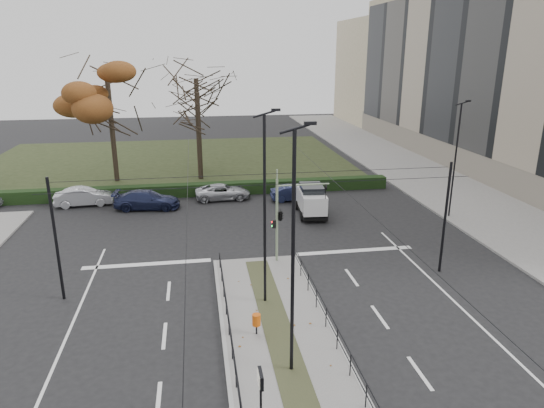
# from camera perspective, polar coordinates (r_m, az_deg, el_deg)

# --- Properties ---
(ground) EXTENTS (140.00, 140.00, 0.00)m
(ground) POSITION_cam_1_polar(r_m,az_deg,el_deg) (23.20, -0.39, -11.60)
(ground) COLOR black
(ground) RESTS_ON ground
(median_island) EXTENTS (4.40, 15.00, 0.14)m
(median_island) POSITION_cam_1_polar(r_m,az_deg,el_deg) (21.04, 0.68, -14.70)
(median_island) COLOR slate
(median_island) RESTS_ON ground
(sidewalk_east) EXTENTS (8.00, 90.00, 0.14)m
(sidewalk_east) POSITION_cam_1_polar(r_m,az_deg,el_deg) (48.34, 17.03, 3.31)
(sidewalk_east) COLOR slate
(sidewalk_east) RESTS_ON ground
(park) EXTENTS (38.00, 26.00, 0.10)m
(park) POSITION_cam_1_polar(r_m,az_deg,el_deg) (53.32, -12.12, 4.95)
(park) COLOR black
(park) RESTS_ON ground
(hedge) EXTENTS (38.00, 1.00, 1.00)m
(hedge) POSITION_cam_1_polar(r_m,az_deg,el_deg) (40.23, -12.97, 1.49)
(hedge) COLOR black
(hedge) RESTS_ON ground
(apartment_block) EXTENTS (13.09, 52.10, 21.64)m
(apartment_block) POSITION_cam_1_polar(r_m,az_deg,el_deg) (53.85, 27.02, 14.73)
(apartment_block) COLOR tan
(apartment_block) RESTS_ON ground
(median_railing) EXTENTS (4.14, 13.24, 0.92)m
(median_railing) POSITION_cam_1_polar(r_m,az_deg,el_deg) (20.49, 0.74, -12.70)
(median_railing) COLOR black
(median_railing) RESTS_ON median_island
(catenary) EXTENTS (20.00, 34.00, 6.00)m
(catenary) POSITION_cam_1_polar(r_m,az_deg,el_deg) (23.25, -1.01, -2.27)
(catenary) COLOR black
(catenary) RESTS_ON ground
(traffic_light) EXTENTS (3.21, 1.78, 4.66)m
(traffic_light) POSITION_cam_1_polar(r_m,az_deg,el_deg) (26.33, 1.16, -1.17)
(traffic_light) COLOR gray
(traffic_light) RESTS_ON median_island
(litter_bin) EXTENTS (0.35, 0.35, 0.90)m
(litter_bin) POSITION_cam_1_polar(r_m,az_deg,el_deg) (20.39, -1.85, -13.50)
(litter_bin) COLOR black
(litter_bin) RESTS_ON median_island
(info_panel) EXTENTS (0.13, 0.60, 2.28)m
(info_panel) POSITION_cam_1_polar(r_m,az_deg,el_deg) (15.14, -1.36, -20.63)
(info_panel) COLOR black
(info_panel) RESTS_ON median_island
(streetlamp_median_near) EXTENTS (0.76, 0.15, 9.06)m
(streetlamp_median_near) POSITION_cam_1_polar(r_m,az_deg,el_deg) (16.52, 2.55, -5.84)
(streetlamp_median_near) COLOR black
(streetlamp_median_near) RESTS_ON median_island
(streetlamp_median_far) EXTENTS (0.74, 0.15, 8.89)m
(streetlamp_median_far) POSITION_cam_1_polar(r_m,az_deg,el_deg) (21.32, -0.82, -0.60)
(streetlamp_median_far) COLOR black
(streetlamp_median_far) RESTS_ON median_island
(streetlamp_sidewalk) EXTENTS (0.67, 0.14, 8.07)m
(streetlamp_sidewalk) POSITION_cam_1_polar(r_m,az_deg,el_deg) (35.60, 20.78, 4.95)
(streetlamp_sidewalk) COLOR black
(streetlamp_sidewalk) RESTS_ON sidewalk_east
(parked_car_second) EXTENTS (4.38, 1.92, 1.40)m
(parked_car_second) POSITION_cam_1_polar(r_m,az_deg,el_deg) (39.69, -21.26, 0.81)
(parked_car_second) COLOR #B2B4BB
(parked_car_second) RESTS_ON ground
(parked_car_third) EXTENTS (5.00, 2.44, 1.40)m
(parked_car_third) POSITION_cam_1_polar(r_m,az_deg,el_deg) (37.42, -14.49, 0.50)
(parked_car_third) COLOR #1D2344
(parked_car_third) RESTS_ON ground
(parked_car_fourth) EXTENTS (4.42, 2.17, 1.21)m
(parked_car_fourth) POSITION_cam_1_polar(r_m,az_deg,el_deg) (38.80, -5.82, 1.43)
(parked_car_fourth) COLOR #B2B4BB
(parked_car_fourth) RESTS_ON ground
(white_van) EXTENTS (2.14, 4.17, 2.22)m
(white_van) POSITION_cam_1_polar(r_m,az_deg,el_deg) (34.85, 4.65, 0.56)
(white_van) COLOR silver
(white_van) RESTS_ON ground
(rust_tree) EXTENTS (10.26, 10.26, 11.81)m
(rust_tree) POSITION_cam_1_polar(r_m,az_deg,el_deg) (44.87, -18.83, 13.77)
(rust_tree) COLOR black
(rust_tree) RESTS_ON park
(bare_tree_center) EXTENTS (7.99, 7.99, 11.67)m
(bare_tree_center) POSITION_cam_1_polar(r_m,az_deg,el_deg) (47.54, -8.90, 13.63)
(bare_tree_center) COLOR black
(bare_tree_center) RESTS_ON park
(bare_tree_near) EXTENTS (5.06, 5.06, 10.31)m
(bare_tree_near) POSITION_cam_1_polar(r_m,az_deg,el_deg) (44.01, -8.78, 12.08)
(bare_tree_near) COLOR black
(bare_tree_near) RESTS_ON park
(parked_car_fifth) EXTENTS (3.73, 1.33, 1.23)m
(parked_car_fifth) POSITION_cam_1_polar(r_m,az_deg,el_deg) (38.32, 2.64, 1.31)
(parked_car_fifth) COLOR #1D2344
(parked_car_fifth) RESTS_ON ground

